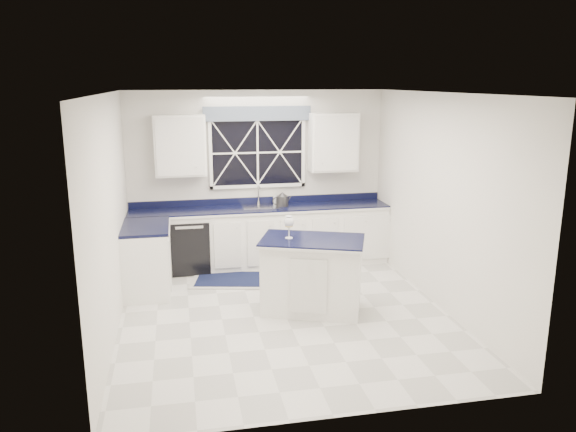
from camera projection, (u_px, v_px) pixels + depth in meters
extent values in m
plane|color=silver|center=(285.00, 314.00, 6.99)|extent=(4.50, 4.50, 0.00)
cube|color=silver|center=(257.00, 178.00, 8.82)|extent=(4.00, 0.10, 2.70)
cube|color=white|center=(261.00, 238.00, 8.75)|extent=(3.98, 0.60, 0.90)
cube|color=white|center=(147.00, 260.00, 7.66)|extent=(0.60, 1.00, 0.90)
cube|color=black|center=(261.00, 208.00, 8.63)|extent=(3.98, 0.64, 0.04)
cube|color=black|center=(190.00, 244.00, 8.55)|extent=(0.60, 0.58, 0.82)
cube|color=black|center=(257.00, 153.00, 8.70)|extent=(1.40, 0.02, 1.00)
cube|color=slate|center=(258.00, 114.00, 8.50)|extent=(1.65, 0.04, 0.22)
cube|color=white|center=(180.00, 146.00, 8.30)|extent=(0.75, 0.34, 0.90)
cube|color=white|center=(333.00, 142.00, 8.75)|extent=(0.75, 0.34, 0.90)
cylinder|color=#B0B0B2|center=(259.00, 203.00, 8.83)|extent=(0.05, 0.05, 0.04)
cylinder|color=#B0B0B2|center=(258.00, 194.00, 8.80)|extent=(0.02, 0.02, 0.28)
cylinder|color=#B0B0B2|center=(259.00, 187.00, 8.69)|extent=(0.02, 0.18, 0.02)
cube|color=white|center=(312.00, 276.00, 7.03)|extent=(1.37, 1.08, 0.90)
cube|color=black|center=(312.00, 240.00, 6.92)|extent=(1.44, 1.15, 0.04)
cube|color=#A0A19C|center=(236.00, 280.00, 8.19)|extent=(1.40, 1.02, 0.01)
cube|color=#101536|center=(236.00, 279.00, 8.19)|extent=(1.24, 0.86, 0.01)
cylinder|color=#2D2D30|center=(282.00, 201.00, 8.69)|extent=(0.22, 0.22, 0.16)
cone|color=#2D2D30|center=(282.00, 194.00, 8.67)|extent=(0.18, 0.18, 0.07)
torus|color=#2D2D30|center=(276.00, 201.00, 8.65)|extent=(0.13, 0.04, 0.13)
cylinder|color=#2D2D30|center=(289.00, 199.00, 8.73)|extent=(0.08, 0.03, 0.10)
cylinder|color=silver|center=(289.00, 238.00, 6.94)|extent=(0.09, 0.09, 0.01)
cylinder|color=silver|center=(289.00, 232.00, 6.93)|extent=(0.02, 0.02, 0.15)
ellipsoid|color=silver|center=(289.00, 222.00, 6.90)|extent=(0.12, 0.12, 0.15)
cylinder|color=#D4BC70|center=(289.00, 224.00, 6.90)|extent=(0.10, 0.10, 0.06)
imported|color=silver|center=(276.00, 199.00, 8.81)|extent=(0.09, 0.09, 0.18)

